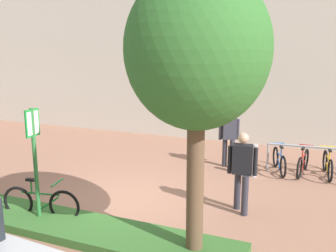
# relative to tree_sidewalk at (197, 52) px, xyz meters

# --- Properties ---
(ground_plane) EXTENTS (60.00, 60.00, 0.00)m
(ground_plane) POSITION_rel_tree_sidewalk_xyz_m (-2.16, 1.46, -3.32)
(ground_plane) COLOR #936651
(building_facade) EXTENTS (28.00, 1.20, 10.00)m
(building_facade) POSITION_rel_tree_sidewalk_xyz_m (-2.16, 8.54, 1.68)
(building_facade) COLOR beige
(building_facade) RESTS_ON ground
(planter_strip) EXTENTS (7.00, 1.10, 0.16)m
(planter_strip) POSITION_rel_tree_sidewalk_xyz_m (-2.64, -0.06, -3.24)
(planter_strip) COLOR #336028
(planter_strip) RESTS_ON ground
(tree_sidewalk) EXTENTS (2.19, 2.19, 4.57)m
(tree_sidewalk) POSITION_rel_tree_sidewalk_xyz_m (0.00, 0.00, 0.00)
(tree_sidewalk) COLOR brown
(tree_sidewalk) RESTS_ON ground
(parking_sign_post) EXTENTS (0.08, 0.36, 2.31)m
(parking_sign_post) POSITION_rel_tree_sidewalk_xyz_m (-3.20, -0.06, -1.81)
(parking_sign_post) COLOR #2D7238
(parking_sign_post) RESTS_ON ground
(bike_at_sign) EXTENTS (1.66, 0.47, 0.86)m
(bike_at_sign) POSITION_rel_tree_sidewalk_xyz_m (-3.28, 0.09, -2.98)
(bike_at_sign) COLOR black
(bike_at_sign) RESTS_ON ground
(bike_rack_cluster) EXTENTS (3.20, 1.75, 0.83)m
(bike_rack_cluster) POSITION_rel_tree_sidewalk_xyz_m (2.10, 5.12, -2.98)
(bike_rack_cluster) COLOR #99999E
(bike_rack_cluster) RESTS_ON ground
(bollard_steel) EXTENTS (0.16, 0.16, 0.90)m
(bollard_steel) POSITION_rel_tree_sidewalk_xyz_m (0.25, 4.35, -2.87)
(bollard_steel) COLOR #ADADB2
(bollard_steel) RESTS_ON ground
(person_suited_navy) EXTENTS (0.55, 0.40, 1.72)m
(person_suited_navy) POSITION_rel_tree_sidewalk_xyz_m (-0.59, 4.91, -2.34)
(person_suited_navy) COLOR #2D2D38
(person_suited_navy) RESTS_ON ground
(person_suited_dark) EXTENTS (0.61, 0.40, 1.72)m
(person_suited_dark) POSITION_rel_tree_sidewalk_xyz_m (0.37, 1.99, -2.34)
(person_suited_dark) COLOR #2D2D38
(person_suited_dark) RESTS_ON ground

